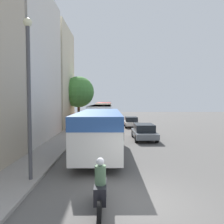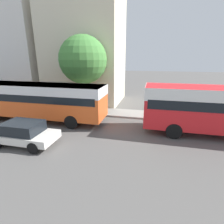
# 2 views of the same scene
# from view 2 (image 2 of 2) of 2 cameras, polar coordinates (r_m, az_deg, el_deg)

# --- Properties ---
(building_midblock) EXTENTS (6.09, 9.40, 13.03)m
(building_midblock) POSITION_cam_2_polar(r_m,az_deg,el_deg) (25.62, -30.33, 18.74)
(building_midblock) COLOR silver
(building_midblock) RESTS_ON ground_plane
(building_far_terrace) EXTENTS (6.47, 7.94, 12.85)m
(building_far_terrace) POSITION_cam_2_polar(r_m,az_deg,el_deg) (20.72, -8.74, 21.38)
(building_far_terrace) COLOR beige
(building_far_terrace) RESTS_ON ground_plane
(bus_following) EXTENTS (2.59, 10.94, 2.94)m
(bus_following) POSITION_cam_2_polar(r_m,az_deg,el_deg) (15.10, -23.19, 4.55)
(bus_following) COLOR #EA5B23
(bus_following) RESTS_ON ground_plane
(car_crossing) EXTENTS (1.84, 3.82, 1.37)m
(car_crossing) POSITION_cam_2_polar(r_m,az_deg,el_deg) (11.43, -26.91, -6.08)
(car_crossing) COLOR silver
(car_crossing) RESTS_ON ground_plane
(pedestrian_near_curb) EXTENTS (0.37, 0.37, 1.82)m
(pedestrian_near_curb) POSITION_cam_2_polar(r_m,az_deg,el_deg) (17.09, -14.24, 3.92)
(pedestrian_near_curb) COLOR #232838
(pedestrian_near_curb) RESTS_ON sidewalk
(street_tree) EXTENTS (4.21, 4.21, 6.68)m
(street_tree) POSITION_cam_2_polar(r_m,az_deg,el_deg) (16.23, -9.43, 16.43)
(street_tree) COLOR brown
(street_tree) RESTS_ON sidewalk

